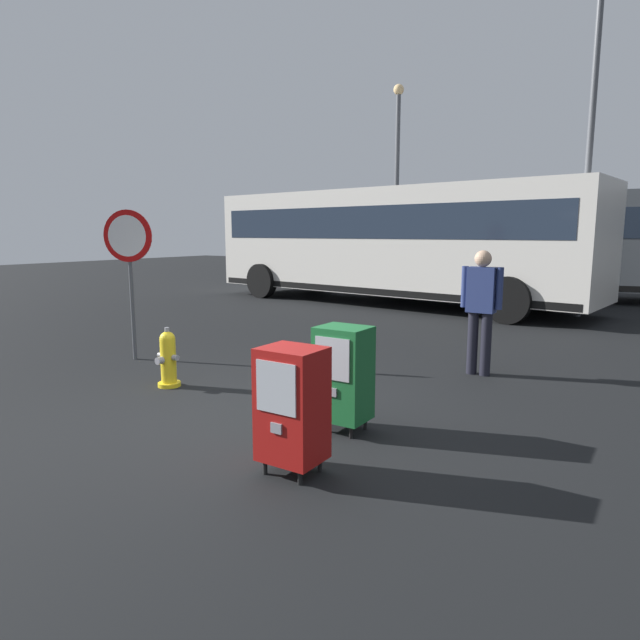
{
  "coord_description": "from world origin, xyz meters",
  "views": [
    {
      "loc": [
        3.69,
        -4.03,
        1.89
      ],
      "look_at": [
        0.3,
        1.2,
        0.9
      ],
      "focal_mm": 30.74,
      "sensor_mm": 36.0,
      "label": 1
    }
  ],
  "objects_px": {
    "newspaper_box_secondary": "(292,404)",
    "pedestrian": "(481,305)",
    "stop_sign": "(129,253)",
    "bus_near": "(392,240)",
    "fire_hydrant": "(168,359)",
    "bus_far": "(555,239)",
    "newspaper_box_primary": "(343,373)",
    "street_light_near_right": "(592,115)",
    "street_light_far_left": "(397,173)"
  },
  "relations": [
    {
      "from": "stop_sign",
      "to": "bus_near",
      "type": "relative_size",
      "value": 0.21
    },
    {
      "from": "newspaper_box_primary",
      "to": "stop_sign",
      "type": "relative_size",
      "value": 0.46
    },
    {
      "from": "street_light_near_right",
      "to": "pedestrian",
      "type": "bearing_deg",
      "value": -92.91
    },
    {
      "from": "newspaper_box_secondary",
      "to": "bus_far",
      "type": "relative_size",
      "value": 0.09
    },
    {
      "from": "pedestrian",
      "to": "bus_near",
      "type": "height_order",
      "value": "bus_near"
    },
    {
      "from": "street_light_far_left",
      "to": "stop_sign",
      "type": "bearing_deg",
      "value": -86.35
    },
    {
      "from": "bus_far",
      "to": "street_light_far_left",
      "type": "distance_m",
      "value": 5.05
    },
    {
      "from": "newspaper_box_secondary",
      "to": "bus_near",
      "type": "distance_m",
      "value": 10.84
    },
    {
      "from": "newspaper_box_secondary",
      "to": "pedestrian",
      "type": "bearing_deg",
      "value": 85.51
    },
    {
      "from": "pedestrian",
      "to": "bus_far",
      "type": "relative_size",
      "value": 0.16
    },
    {
      "from": "pedestrian",
      "to": "street_light_near_right",
      "type": "height_order",
      "value": "street_light_near_right"
    },
    {
      "from": "stop_sign",
      "to": "bus_near",
      "type": "bearing_deg",
      "value": 87.36
    },
    {
      "from": "pedestrian",
      "to": "newspaper_box_primary",
      "type": "bearing_deg",
      "value": -99.07
    },
    {
      "from": "bus_near",
      "to": "street_light_near_right",
      "type": "xyz_separation_m",
      "value": [
        4.59,
        0.26,
        2.71
      ]
    },
    {
      "from": "newspaper_box_secondary",
      "to": "stop_sign",
      "type": "relative_size",
      "value": 0.46
    },
    {
      "from": "street_light_near_right",
      "to": "bus_near",
      "type": "bearing_deg",
      "value": -176.79
    },
    {
      "from": "fire_hydrant",
      "to": "pedestrian",
      "type": "height_order",
      "value": "pedestrian"
    },
    {
      "from": "bus_near",
      "to": "bus_far",
      "type": "relative_size",
      "value": 1.0
    },
    {
      "from": "fire_hydrant",
      "to": "newspaper_box_primary",
      "type": "height_order",
      "value": "newspaper_box_primary"
    },
    {
      "from": "newspaper_box_secondary",
      "to": "bus_far",
      "type": "bearing_deg",
      "value": 92.44
    },
    {
      "from": "stop_sign",
      "to": "bus_near",
      "type": "height_order",
      "value": "bus_near"
    },
    {
      "from": "bus_far",
      "to": "street_light_far_left",
      "type": "xyz_separation_m",
      "value": [
        -4.42,
        -1.4,
        1.99
      ]
    },
    {
      "from": "stop_sign",
      "to": "street_light_far_left",
      "type": "relative_size",
      "value": 0.35
    },
    {
      "from": "newspaper_box_secondary",
      "to": "pedestrian",
      "type": "distance_m",
      "value": 3.89
    },
    {
      "from": "stop_sign",
      "to": "street_light_far_left",
      "type": "height_order",
      "value": "street_light_far_left"
    },
    {
      "from": "newspaper_box_primary",
      "to": "street_light_far_left",
      "type": "relative_size",
      "value": 0.16
    },
    {
      "from": "street_light_near_right",
      "to": "bus_far",
      "type": "bearing_deg",
      "value": 108.73
    },
    {
      "from": "fire_hydrant",
      "to": "bus_far",
      "type": "distance_m",
      "value": 12.95
    },
    {
      "from": "stop_sign",
      "to": "bus_near",
      "type": "distance_m",
      "value": 8.11
    },
    {
      "from": "pedestrian",
      "to": "street_light_near_right",
      "type": "xyz_separation_m",
      "value": [
        0.33,
        6.42,
        3.47
      ]
    },
    {
      "from": "pedestrian",
      "to": "fire_hydrant",
      "type": "bearing_deg",
      "value": -138.88
    },
    {
      "from": "newspaper_box_secondary",
      "to": "pedestrian",
      "type": "height_order",
      "value": "pedestrian"
    },
    {
      "from": "newspaper_box_primary",
      "to": "newspaper_box_secondary",
      "type": "distance_m",
      "value": 1.05
    },
    {
      "from": "stop_sign",
      "to": "street_light_far_left",
      "type": "xyz_separation_m",
      "value": [
        -0.67,
        10.56,
        2.1
      ]
    },
    {
      "from": "bus_far",
      "to": "street_light_near_right",
      "type": "distance_m",
      "value": 4.67
    },
    {
      "from": "street_light_near_right",
      "to": "fire_hydrant",
      "type": "bearing_deg",
      "value": -110.43
    },
    {
      "from": "newspaper_box_secondary",
      "to": "street_light_far_left",
      "type": "xyz_separation_m",
      "value": [
        -5.01,
        12.49,
        3.13
      ]
    },
    {
      "from": "bus_near",
      "to": "newspaper_box_primary",
      "type": "bearing_deg",
      "value": -60.26
    },
    {
      "from": "bus_near",
      "to": "bus_far",
      "type": "xyz_separation_m",
      "value": [
        3.37,
        3.86,
        0.0
      ]
    },
    {
      "from": "newspaper_box_primary",
      "to": "street_light_near_right",
      "type": "relative_size",
      "value": 0.13
    },
    {
      "from": "stop_sign",
      "to": "pedestrian",
      "type": "relative_size",
      "value": 1.34
    },
    {
      "from": "bus_near",
      "to": "street_light_near_right",
      "type": "relative_size",
      "value": 1.39
    },
    {
      "from": "newspaper_box_primary",
      "to": "bus_far",
      "type": "distance_m",
      "value": 12.91
    },
    {
      "from": "newspaper_box_primary",
      "to": "street_light_near_right",
      "type": "distance_m",
      "value": 10.05
    },
    {
      "from": "pedestrian",
      "to": "bus_near",
      "type": "bearing_deg",
      "value": 124.7
    },
    {
      "from": "fire_hydrant",
      "to": "stop_sign",
      "type": "bearing_deg",
      "value": 155.12
    },
    {
      "from": "stop_sign",
      "to": "bus_far",
      "type": "distance_m",
      "value": 12.54
    },
    {
      "from": "pedestrian",
      "to": "street_light_far_left",
      "type": "xyz_separation_m",
      "value": [
        -5.32,
        8.62,
        2.76
      ]
    },
    {
      "from": "newspaper_box_secondary",
      "to": "pedestrian",
      "type": "xyz_separation_m",
      "value": [
        0.3,
        3.86,
        0.38
      ]
    },
    {
      "from": "newspaper_box_secondary",
      "to": "fire_hydrant",
      "type": "bearing_deg",
      "value": 156.64
    }
  ]
}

